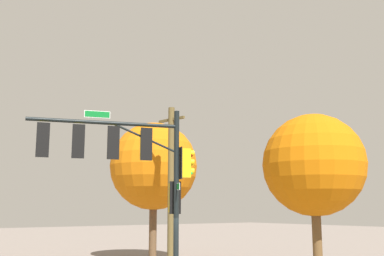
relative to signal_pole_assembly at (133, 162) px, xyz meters
The scene contains 4 objects.
signal_pole_assembly is the anchor object (origin of this frame).
utility_pole 5.76m from the signal_pole_assembly, 138.04° to the right, with size 0.39×1.80×7.82m.
tree_near 9.89m from the signal_pole_assembly, 126.09° to the right, with size 5.04×5.04×7.81m.
tree_mid 7.70m from the signal_pole_assembly, 161.66° to the left, with size 4.30×4.30×6.82m.
Camera 1 is at (10.06, 14.74, 2.84)m, focal length 44.10 mm.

